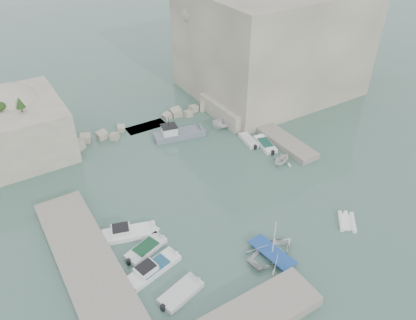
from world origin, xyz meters
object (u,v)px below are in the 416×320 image
tender_east_d (226,127)px  work_boat (179,137)px  motorboat_b (130,235)px  tender_east_b (265,146)px  tender_east_c (248,142)px  rowboat (272,256)px  motorboat_d (154,271)px  motorboat_e (181,295)px  motorboat_c (146,251)px  inflatable_dinghy (347,223)px  tender_east_a (281,163)px

tender_east_d → work_boat: (-7.28, 1.32, 0.00)m
motorboat_b → work_boat: work_boat is taller
tender_east_b → tender_east_c: 2.46m
motorboat_b → rowboat: (10.85, -10.04, 0.00)m
motorboat_d → motorboat_b: (-0.09, 5.56, 0.00)m
motorboat_e → motorboat_b: bearing=80.7°
motorboat_b → tender_east_c: bearing=37.9°
motorboat_d → tender_east_c: bearing=18.9°
motorboat_c → rowboat: size_ratio=0.88×
rowboat → work_boat: work_boat is taller
motorboat_e → tender_east_b: (21.76, 15.37, 0.00)m
inflatable_dinghy → tender_east_c: bearing=39.2°
inflatable_dinghy → tender_east_d: tender_east_d is taller
motorboat_b → inflatable_dinghy: 23.29m
rowboat → work_boat: bearing=-14.3°
motorboat_b → tender_east_c: 22.88m
rowboat → motorboat_e: bearing=78.4°
tender_east_a → tender_east_b: size_ratio=0.65×
motorboat_b → work_boat: bearing=63.6°
motorboat_d → rowboat: (10.75, -4.48, 0.00)m
inflatable_dinghy → work_boat: 26.14m
motorboat_d → tender_east_d: bearing=28.0°
motorboat_b → motorboat_e: bearing=-66.7°
motorboat_d → tender_east_a: size_ratio=1.93×
motorboat_b → rowboat: bearing=-25.6°
motorboat_b → tender_east_d: size_ratio=1.32×
tender_east_a → work_boat: work_boat is taller
inflatable_dinghy → tender_east_a: size_ratio=1.03×
motorboat_b → tender_east_a: (21.91, 1.59, 0.00)m
motorboat_c → motorboat_b: size_ratio=0.79×
inflatable_dinghy → tender_east_b: tender_east_b is taller
tender_east_a → work_boat: bearing=14.5°
motorboat_c → work_boat: bearing=34.2°
motorboat_e → work_boat: work_boat is taller
motorboat_c → tender_east_d: 26.05m
motorboat_d → motorboat_b: bearing=77.2°
tender_east_b → tender_east_d: (-1.69, 7.11, 0.00)m
motorboat_e → tender_east_d: (20.07, 22.49, 0.00)m
tender_east_c → tender_east_d: bearing=12.8°
tender_east_c → tender_east_d: tender_east_d is taller
motorboat_b → tender_east_b: 23.56m
work_boat → tender_east_c: bearing=-28.1°
work_boat → tender_east_d: bearing=1.7°
motorboat_c → tender_east_b: same height
rowboat → tender_east_d: (10.23, 23.21, 0.00)m
rowboat → tender_east_c: 20.99m
motorboat_d → rowboat: motorboat_d is taller
motorboat_c → tender_east_b: bearing=3.4°
motorboat_b → tender_east_a: tender_east_a is taller
motorboat_e → rowboat: rowboat is taller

